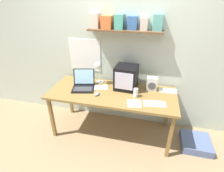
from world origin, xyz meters
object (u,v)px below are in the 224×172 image
(space_heater, at_px, (152,84))
(corner_desk, at_px, (112,95))
(desk_lamp, at_px, (98,68))
(computer_mouse, at_px, (97,94))
(open_notebook, at_px, (134,103))
(loose_paper_near_laptop, at_px, (101,87))
(printed_handout, at_px, (155,104))
(crt_monitor, at_px, (126,77))
(floor_cushion, at_px, (196,143))
(juice_glass, at_px, (136,93))
(laptop, at_px, (84,83))
(loose_paper_near_monitor, at_px, (168,91))

(space_heater, bearing_deg, corner_desk, -163.40)
(desk_lamp, distance_m, computer_mouse, 0.43)
(open_notebook, relative_size, loose_paper_near_laptop, 0.86)
(printed_handout, bearing_deg, loose_paper_near_laptop, 162.17)
(crt_monitor, relative_size, space_heater, 1.71)
(crt_monitor, bearing_deg, space_heater, 7.39)
(desk_lamp, bearing_deg, floor_cushion, -7.35)
(desk_lamp, relative_size, juice_glass, 2.95)
(printed_handout, bearing_deg, corner_desk, 164.78)
(corner_desk, relative_size, computer_mouse, 16.20)
(computer_mouse, bearing_deg, floor_cushion, 4.11)
(space_heater, distance_m, computer_mouse, 0.82)
(space_heater, height_order, loose_paper_near_laptop, space_heater)
(open_notebook, bearing_deg, juice_glass, 92.19)
(laptop, relative_size, space_heater, 1.88)
(laptop, bearing_deg, loose_paper_near_monitor, -4.81)
(computer_mouse, distance_m, floor_cushion, 1.64)
(laptop, distance_m, floor_cushion, 1.91)
(printed_handout, distance_m, loose_paper_near_laptop, 0.86)
(corner_desk, height_order, open_notebook, open_notebook)
(corner_desk, relative_size, desk_lamp, 5.01)
(loose_paper_near_laptop, relative_size, floor_cushion, 0.58)
(computer_mouse, height_order, loose_paper_near_laptop, computer_mouse)
(printed_handout, xyz_separation_m, floor_cushion, (0.67, 0.14, -0.69))
(juice_glass, xyz_separation_m, space_heater, (0.21, 0.25, 0.05))
(corner_desk, xyz_separation_m, space_heater, (0.56, 0.20, 0.16))
(juice_glass, bearing_deg, loose_paper_near_laptop, 165.48)
(desk_lamp, height_order, open_notebook, desk_lamp)
(computer_mouse, bearing_deg, laptop, 147.42)
(space_heater, bearing_deg, computer_mouse, -159.17)
(loose_paper_near_monitor, bearing_deg, juice_glass, -148.07)
(corner_desk, bearing_deg, desk_lamp, 142.28)
(space_heater, relative_size, printed_handout, 0.68)
(loose_paper_near_laptop, distance_m, floor_cushion, 1.65)
(computer_mouse, height_order, floor_cushion, computer_mouse)
(space_heater, xyz_separation_m, loose_paper_near_laptop, (-0.76, -0.10, -0.10))
(crt_monitor, relative_size, open_notebook, 1.70)
(space_heater, height_order, computer_mouse, space_heater)
(juice_glass, xyz_separation_m, open_notebook, (0.01, -0.18, -0.05))
(crt_monitor, bearing_deg, loose_paper_near_laptop, -164.80)
(desk_lamp, bearing_deg, computer_mouse, -76.03)
(floor_cushion, bearing_deg, open_notebook, -167.83)
(crt_monitor, height_order, space_heater, crt_monitor)
(space_heater, bearing_deg, loose_paper_near_laptop, -175.27)
(crt_monitor, distance_m, space_heater, 0.39)
(space_heater, bearing_deg, floor_cushion, -20.01)
(juice_glass, xyz_separation_m, floor_cushion, (0.94, 0.02, -0.74))
(juice_glass, height_order, computer_mouse, juice_glass)
(laptop, distance_m, loose_paper_near_monitor, 1.28)
(printed_handout, bearing_deg, space_heater, 99.52)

